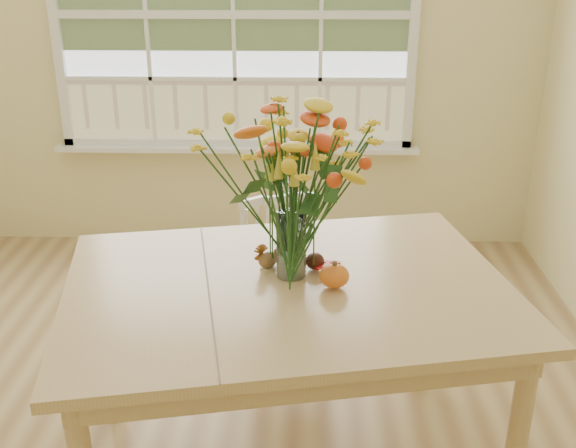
{
  "coord_description": "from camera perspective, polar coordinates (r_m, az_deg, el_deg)",
  "views": [
    {
      "loc": [
        0.46,
        -2.15,
        1.96
      ],
      "look_at": [
        0.4,
        -0.0,
        1.06
      ],
      "focal_mm": 42.0,
      "sensor_mm": 36.0,
      "label": 1
    }
  ],
  "objects": [
    {
      "name": "pumpkin",
      "position": [
        2.37,
        3.94,
        -4.5
      ],
      "size": [
        0.11,
        0.11,
        0.08
      ],
      "primitive_type": "ellipsoid",
      "color": "orange",
      "rests_on": "dining_table"
    },
    {
      "name": "dining_table",
      "position": [
        2.45,
        -0.01,
        -6.93
      ],
      "size": [
        1.75,
        1.4,
        0.84
      ],
      "rotation": [
        0.0,
        0.0,
        0.19
      ],
      "color": "tan",
      "rests_on": "floor"
    },
    {
      "name": "turkey_figurine",
      "position": [
        2.49,
        -1.72,
        -3.04
      ],
      "size": [
        0.09,
        0.09,
        0.1
      ],
      "rotation": [
        0.0,
        0.0,
        0.61
      ],
      "color": "#CCB78C",
      "rests_on": "dining_table"
    },
    {
      "name": "window",
      "position": [
        4.41,
        -4.66,
        17.03
      ],
      "size": [
        2.42,
        0.12,
        1.74
      ],
      "color": "silver",
      "rests_on": "wall_back"
    },
    {
      "name": "wall_back",
      "position": [
        4.47,
        -4.53,
        14.76
      ],
      "size": [
        4.0,
        0.02,
        2.7
      ],
      "primitive_type": "cube",
      "color": "beige",
      "rests_on": "floor"
    },
    {
      "name": "windsor_chair",
      "position": [
        3.27,
        -0.37,
        -4.4
      ],
      "size": [
        0.49,
        0.47,
        0.84
      ],
      "rotation": [
        0.0,
        0.0,
        0.32
      ],
      "color": "white",
      "rests_on": "floor"
    },
    {
      "name": "dark_gourd",
      "position": [
        2.49,
        2.29,
        -3.22
      ],
      "size": [
        0.13,
        0.09,
        0.06
      ],
      "color": "#38160F",
      "rests_on": "dining_table"
    },
    {
      "name": "flower_vase",
      "position": [
        2.32,
        0.28,
        3.69
      ],
      "size": [
        0.51,
        0.51,
        0.61
      ],
      "color": "white",
      "rests_on": "dining_table"
    }
  ]
}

